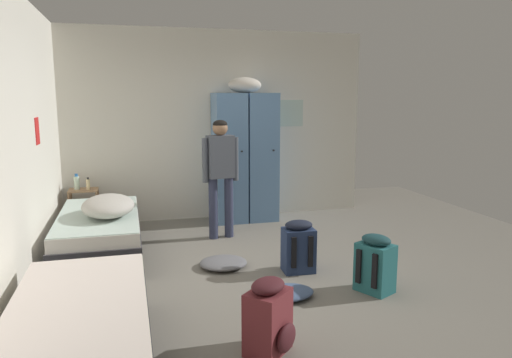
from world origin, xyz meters
name	(u,v)px	position (x,y,z in m)	size (l,w,h in m)	color
ground_plane	(262,273)	(0.00, 0.00, 0.00)	(7.94, 7.94, 0.00)	slate
room_backdrop	(138,134)	(-1.16, 1.20, 1.38)	(4.51, 5.02, 2.76)	silver
locker_bank	(245,155)	(0.35, 2.20, 0.97)	(0.90, 0.55, 2.07)	#5B84B2
shelf_unit	(84,205)	(-1.89, 2.19, 0.35)	(0.38, 0.30, 0.57)	#99704C
bed_left_rear	(99,223)	(-1.64, 1.04, 0.38)	(0.90, 1.90, 0.49)	#28282D
bed_left_front	(78,319)	(-1.64, -1.44, 0.38)	(0.90, 1.90, 0.49)	#28282D
bedding_heap	(108,206)	(-1.53, 0.90, 0.61)	(0.57, 0.82, 0.23)	#B7B2A8
person_traveler	(221,168)	(-0.16, 1.38, 0.91)	(0.48, 0.23, 1.51)	#2D334C
water_bottle	(77,182)	(-1.97, 2.21, 0.66)	(0.07, 0.07, 0.21)	silver
lotion_bottle	(88,184)	(-1.82, 2.15, 0.64)	(0.05, 0.05, 0.16)	beige
backpack_navy	(298,247)	(0.38, -0.03, 0.26)	(0.33, 0.35, 0.55)	navy
backpack_maroon	(269,318)	(-0.37, -1.51, 0.26)	(0.42, 0.42, 0.55)	maroon
backpack_teal	(376,264)	(0.90, -0.71, 0.26)	(0.41, 0.39, 0.55)	#23666B
clothes_pile_denim	(284,293)	(0.03, -0.64, 0.05)	(0.55, 0.39, 0.09)	#42567A
clothes_pile_grey	(223,263)	(-0.35, 0.29, 0.05)	(0.51, 0.48, 0.09)	slate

